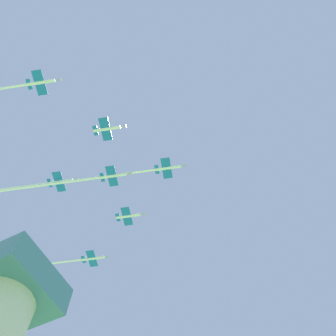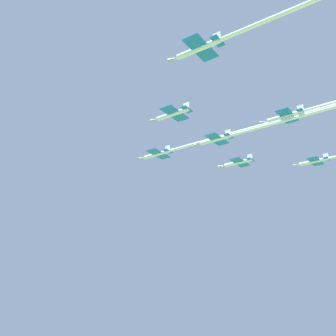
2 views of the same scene
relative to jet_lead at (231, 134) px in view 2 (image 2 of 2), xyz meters
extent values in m
cylinder|color=white|center=(7.66, -23.28, 0.00)|extent=(3.92, 9.03, 1.12)
cone|color=#9EA3AD|center=(9.40, -28.59, 0.00)|extent=(1.64, 2.26, 1.06)
cube|color=blue|center=(7.50, -22.80, -0.05)|extent=(8.73, 5.63, 0.18)
cube|color=blue|center=(6.41, -19.48, 0.00)|extent=(3.72, 2.43, 0.18)
cube|color=white|center=(6.43, -19.56, 0.91)|extent=(0.66, 1.59, 1.83)
cylinder|color=white|center=(-3.89, 11.82, 0.00)|extent=(20.98, 61.77, 0.78)
cylinder|color=white|center=(19.12, -0.58, 0.03)|extent=(3.92, 9.03, 1.12)
cone|color=#9EA3AD|center=(20.87, -5.89, 0.03)|extent=(1.64, 2.26, 1.06)
cube|color=blue|center=(18.96, -0.10, -0.02)|extent=(8.73, 5.63, 0.18)
cube|color=blue|center=(17.87, 3.22, 0.03)|extent=(3.72, 2.43, 0.18)
cube|color=white|center=(17.90, 3.14, 0.94)|extent=(0.66, 1.59, 1.83)
cylinder|color=white|center=(-15.04, -11.82, -0.88)|extent=(3.92, 9.03, 1.12)
cone|color=#9EA3AD|center=(-13.30, -17.13, -0.88)|extent=(1.64, 2.26, 1.06)
cube|color=blue|center=(-15.20, -11.34, -0.93)|extent=(8.73, 5.63, 0.18)
cube|color=blue|center=(-16.29, -8.02, -0.88)|extent=(3.72, 2.43, 0.18)
cube|color=white|center=(-16.27, -8.10, 0.03)|extent=(0.66, 1.59, 1.83)
cylinder|color=white|center=(1.48, -4.50, -0.43)|extent=(3.92, 9.03, 1.12)
cone|color=#9EA3AD|center=(3.22, -9.80, -0.43)|extent=(1.64, 2.26, 1.06)
cube|color=blue|center=(1.32, -4.01, -0.48)|extent=(8.73, 5.63, 0.18)
cube|color=blue|center=(0.23, -0.69, -0.43)|extent=(3.72, 2.43, 0.18)
cube|color=white|center=(0.25, -0.77, 0.49)|extent=(0.66, 1.59, 1.83)
cylinder|color=white|center=(30.58, 22.12, 0.12)|extent=(3.92, 9.03, 1.12)
cone|color=#9EA3AD|center=(32.33, 16.81, 0.12)|extent=(1.64, 2.26, 1.06)
cube|color=blue|center=(30.43, 22.60, 0.07)|extent=(8.73, 5.63, 0.18)
cube|color=blue|center=(29.33, 25.92, 0.12)|extent=(3.72, 2.43, 0.18)
cube|color=white|center=(29.36, 25.84, 1.03)|extent=(0.66, 1.59, 1.83)
cylinder|color=white|center=(-37.74, -0.36, 1.28)|extent=(3.92, 9.03, 1.12)
cone|color=#9EA3AD|center=(-35.99, -5.67, 1.28)|extent=(1.64, 2.26, 1.06)
cube|color=blue|center=(-37.90, 0.12, 1.23)|extent=(8.73, 5.63, 0.18)
cube|color=blue|center=(-38.99, 3.44, 1.28)|extent=(3.72, 2.43, 0.18)
cube|color=white|center=(-38.97, 3.36, 2.19)|extent=(0.66, 1.59, 1.83)
cylinder|color=white|center=(-4.70, 14.29, 0.73)|extent=(3.92, 9.03, 1.12)
cone|color=#9EA3AD|center=(-2.96, 8.99, 0.73)|extent=(1.64, 2.26, 1.06)
cube|color=blue|center=(-4.86, 14.78, 0.68)|extent=(8.73, 5.63, 0.18)
cube|color=blue|center=(-5.95, 18.10, 0.73)|extent=(3.72, 2.43, 0.18)
cube|color=white|center=(-5.93, 18.02, 1.64)|extent=(0.66, 1.59, 1.83)
camera|label=1|loc=(-46.38, -50.51, -120.51)|focal=40.67mm
camera|label=2|loc=(73.35, 69.56, -47.99)|focal=44.14mm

